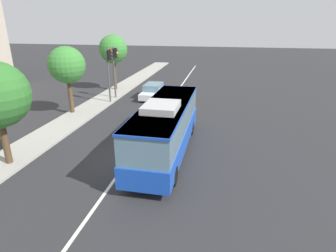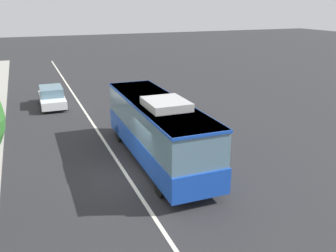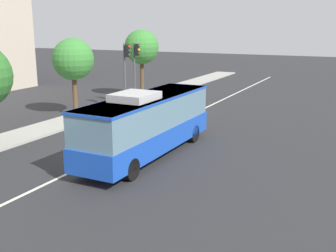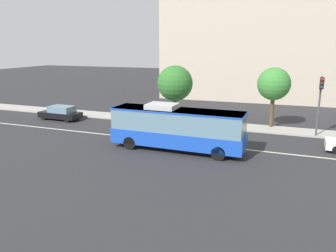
{
  "view_description": "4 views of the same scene",
  "coord_description": "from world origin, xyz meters",
  "px_view_note": "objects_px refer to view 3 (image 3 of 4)",
  "views": [
    {
      "loc": [
        -13.71,
        -5.06,
        7.54
      ],
      "look_at": [
        1.59,
        -2.04,
        1.71
      ],
      "focal_mm": 29.88,
      "sensor_mm": 36.0,
      "label": 1
    },
    {
      "loc": [
        -14.4,
        3.9,
        7.6
      ],
      "look_at": [
        1.7,
        -2.63,
        1.67
      ],
      "focal_mm": 38.56,
      "sensor_mm": 36.0,
      "label": 2
    },
    {
      "loc": [
        -16.4,
        -11.96,
        6.56
      ],
      "look_at": [
        2.09,
        -2.77,
        1.51
      ],
      "focal_mm": 43.91,
      "sensor_mm": 36.0,
      "label": 3
    },
    {
      "loc": [
        9.19,
        -24.38,
        7.73
      ],
      "look_at": [
        1.19,
        -3.26,
        2.15
      ],
      "focal_mm": 35.32,
      "sensor_mm": 36.0,
      "label": 4
    }
  ],
  "objects_px": {
    "traffic_light_mid_block": "(136,63)",
    "street_tree_kerbside_left": "(73,60)",
    "sedan_white": "(181,98)",
    "traffic_light_near_corner": "(126,65)",
    "transit_bus": "(147,122)",
    "street_tree_kerbside_centre": "(142,47)"
  },
  "relations": [
    {
      "from": "transit_bus",
      "to": "street_tree_kerbside_left",
      "type": "xyz_separation_m",
      "value": [
        6.13,
        9.59,
        2.36
      ]
    },
    {
      "from": "street_tree_kerbside_left",
      "to": "street_tree_kerbside_centre",
      "type": "relative_size",
      "value": 0.92
    },
    {
      "from": "transit_bus",
      "to": "traffic_light_mid_block",
      "type": "height_order",
      "value": "traffic_light_mid_block"
    },
    {
      "from": "sedan_white",
      "to": "traffic_light_near_corner",
      "type": "relative_size",
      "value": 0.87
    },
    {
      "from": "sedan_white",
      "to": "street_tree_kerbside_centre",
      "type": "xyz_separation_m",
      "value": [
        2.59,
        5.16,
        3.91
      ]
    },
    {
      "from": "street_tree_kerbside_left",
      "to": "street_tree_kerbside_centre",
      "type": "bearing_deg",
      "value": -2.72
    },
    {
      "from": "sedan_white",
      "to": "street_tree_kerbside_centre",
      "type": "distance_m",
      "value": 6.97
    },
    {
      "from": "transit_bus",
      "to": "traffic_light_mid_block",
      "type": "bearing_deg",
      "value": 33.56
    },
    {
      "from": "traffic_light_mid_block",
      "to": "street_tree_kerbside_left",
      "type": "height_order",
      "value": "street_tree_kerbside_left"
    },
    {
      "from": "sedan_white",
      "to": "street_tree_kerbside_left",
      "type": "xyz_separation_m",
      "value": [
        -6.62,
        5.6,
        3.44
      ]
    },
    {
      "from": "sedan_white",
      "to": "traffic_light_mid_block",
      "type": "bearing_deg",
      "value": -72.22
    },
    {
      "from": "transit_bus",
      "to": "street_tree_kerbside_centre",
      "type": "distance_m",
      "value": 18.08
    },
    {
      "from": "street_tree_kerbside_left",
      "to": "traffic_light_near_corner",
      "type": "bearing_deg",
      "value": -28.68
    },
    {
      "from": "sedan_white",
      "to": "street_tree_kerbside_left",
      "type": "height_order",
      "value": "street_tree_kerbside_left"
    },
    {
      "from": "street_tree_kerbside_centre",
      "to": "sedan_white",
      "type": "bearing_deg",
      "value": -116.61
    },
    {
      "from": "traffic_light_mid_block",
      "to": "street_tree_kerbside_centre",
      "type": "relative_size",
      "value": 0.83
    },
    {
      "from": "traffic_light_near_corner",
      "to": "street_tree_kerbside_left",
      "type": "xyz_separation_m",
      "value": [
        -3.86,
        2.11,
        0.6
      ]
    },
    {
      "from": "street_tree_kerbside_centre",
      "to": "street_tree_kerbside_left",
      "type": "bearing_deg",
      "value": 177.28
    },
    {
      "from": "traffic_light_mid_block",
      "to": "street_tree_kerbside_left",
      "type": "distance_m",
      "value": 5.91
    },
    {
      "from": "traffic_light_mid_block",
      "to": "street_tree_kerbside_left",
      "type": "relative_size",
      "value": 0.91
    },
    {
      "from": "traffic_light_mid_block",
      "to": "street_tree_kerbside_left",
      "type": "bearing_deg",
      "value": -112.99
    },
    {
      "from": "traffic_light_mid_block",
      "to": "street_tree_kerbside_left",
      "type": "xyz_separation_m",
      "value": [
        -5.52,
        2.01,
        0.6
      ]
    }
  ]
}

